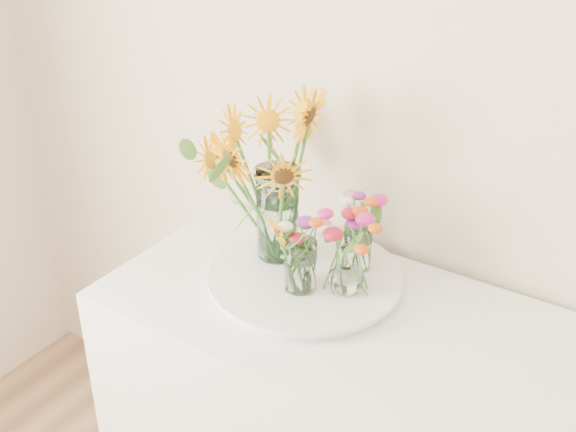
# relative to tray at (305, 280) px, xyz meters

# --- Properties ---
(tray) EXTENTS (0.46, 0.46, 0.02)m
(tray) POSITION_rel_tray_xyz_m (0.00, 0.00, 0.00)
(tray) COLOR white
(tray) RESTS_ON counter
(mason_jar) EXTENTS (0.13, 0.13, 0.25)m
(mason_jar) POSITION_rel_tray_xyz_m (-0.11, 0.04, 0.14)
(mason_jar) COLOR silver
(mason_jar) RESTS_ON tray
(sunflower_bouquet) EXTENTS (0.83, 0.83, 0.46)m
(sunflower_bouquet) POSITION_rel_tray_xyz_m (-0.11, 0.04, 0.24)
(sunflower_bouquet) COLOR #FFA505
(sunflower_bouquet) RESTS_ON tray
(small_vase_a) EXTENTS (0.08, 0.08, 0.13)m
(small_vase_a) POSITION_rel_tray_xyz_m (0.02, -0.06, 0.08)
(small_vase_a) COLOR white
(small_vase_a) RESTS_ON tray
(wildflower_posy_a) EXTENTS (0.17, 0.17, 0.22)m
(wildflower_posy_a) POSITION_rel_tray_xyz_m (0.02, -0.06, 0.12)
(wildflower_posy_a) COLOR #CE4C11
(wildflower_posy_a) RESTS_ON tray
(small_vase_b) EXTENTS (0.10, 0.10, 0.12)m
(small_vase_b) POSITION_rel_tray_xyz_m (0.12, -0.01, 0.07)
(small_vase_b) COLOR white
(small_vase_b) RESTS_ON tray
(wildflower_posy_b) EXTENTS (0.22, 0.22, 0.21)m
(wildflower_posy_b) POSITION_rel_tray_xyz_m (0.12, -0.01, 0.12)
(wildflower_posy_b) COLOR #CE4C11
(wildflower_posy_b) RESTS_ON tray
(small_vase_c) EXTENTS (0.07, 0.07, 0.12)m
(small_vase_c) POSITION_rel_tray_xyz_m (0.09, 0.10, 0.07)
(small_vase_c) COLOR white
(small_vase_c) RESTS_ON tray
(wildflower_posy_c) EXTENTS (0.18, 0.18, 0.21)m
(wildflower_posy_c) POSITION_rel_tray_xyz_m (0.09, 0.10, 0.12)
(wildflower_posy_c) COLOR #CE4C11
(wildflower_posy_c) RESTS_ON tray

